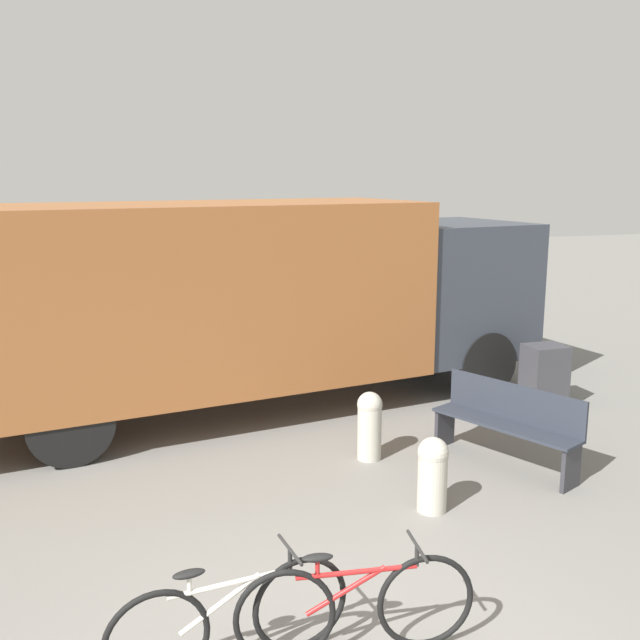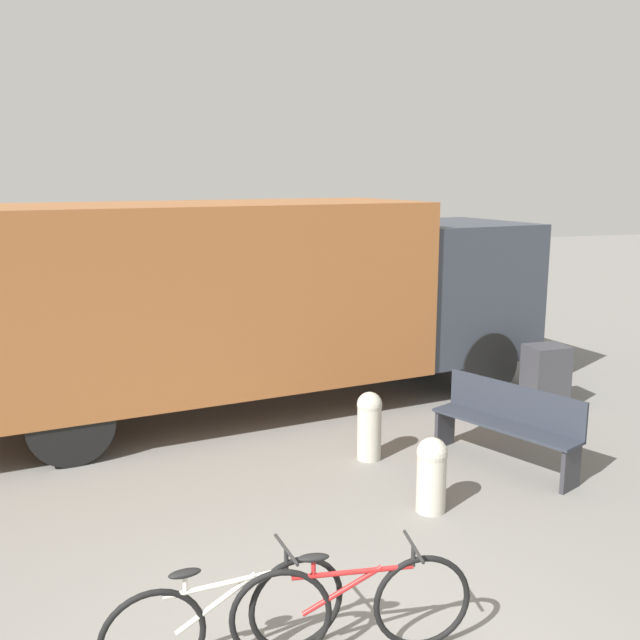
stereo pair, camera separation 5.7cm
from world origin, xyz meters
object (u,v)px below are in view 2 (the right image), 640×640
bicycle_near (227,618)px  bollard_near_bench (432,472)px  utility_box (545,376)px  delivery_truck (253,295)px  bicycle_middle (352,606)px  park_bench (508,421)px  bollard_far_bench (369,423)px

bicycle_near → bollard_near_bench: 2.94m
bollard_near_bench → utility_box: (3.05, 2.53, 0.04)m
delivery_truck → bollard_near_bench: size_ratio=11.46×
bicycle_near → bicycle_middle: (0.87, -0.12, 0.00)m
park_bench → bicycle_middle: 3.93m
bicycle_near → bollard_near_bench: size_ratio=2.22×
park_bench → utility_box: 2.41m
park_bench → bollard_far_bench: park_bench is taller
bicycle_middle → bollard_near_bench: size_ratio=2.22×
bicycle_middle → delivery_truck: bearing=91.9°
bollard_far_bench → utility_box: size_ratio=0.90×
delivery_truck → utility_box: size_ratio=9.64×
bicycle_near → utility_box: (5.43, 4.27, 0.08)m
bicycle_near → bollard_far_bench: size_ratio=2.08×
park_bench → bicycle_middle: size_ratio=1.05×
park_bench → bollard_near_bench: (-1.37, -0.81, -0.11)m
park_bench → bollard_near_bench: park_bench is taller
park_bench → bicycle_middle: park_bench is taller
delivery_truck → bollard_far_bench: bearing=-77.3°
bicycle_middle → bollard_near_bench: 2.40m
utility_box → bicycle_middle: bearing=-136.1°
delivery_truck → bollard_near_bench: delivery_truck is taller
park_bench → bollard_far_bench: 1.62m
bicycle_middle → utility_box: bearing=50.8°
utility_box → park_bench: bearing=-134.4°
park_bench → bollard_near_bench: size_ratio=2.34×
bicycle_middle → bollard_far_bench: bollard_far_bench is taller
bollard_near_bench → bollard_far_bench: bollard_far_bench is taller
bicycle_middle → utility_box: (4.56, 4.39, 0.08)m
bicycle_near → utility_box: size_ratio=1.87×
park_bench → bollard_far_bench: size_ratio=2.19×
bicycle_near → bollard_far_bench: 3.91m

